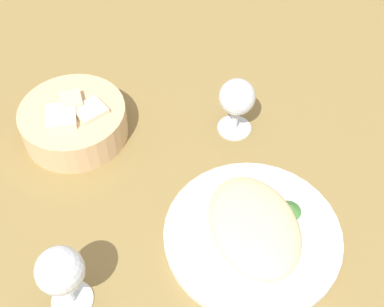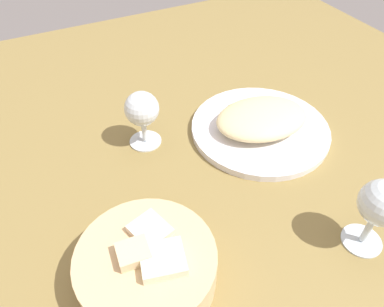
{
  "view_description": "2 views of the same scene",
  "coord_description": "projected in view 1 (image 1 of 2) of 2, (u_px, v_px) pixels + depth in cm",
  "views": [
    {
      "loc": [
        -46.35,
        20.03,
        70.22
      ],
      "look_at": [
        2.85,
        -0.63,
        5.57
      ],
      "focal_mm": 48.02,
      "sensor_mm": 36.0,
      "label": 1
    },
    {
      "loc": [
        25.25,
        39.99,
        48.02
      ],
      "look_at": [
        4.68,
        -1.29,
        3.76
      ],
      "focal_mm": 34.01,
      "sensor_mm": 36.0,
      "label": 2
    }
  ],
  "objects": [
    {
      "name": "wine_glass_near",
      "position": [
        237.0,
        100.0,
        0.89
      ],
      "size": [
        6.46,
        6.46,
        11.32
      ],
      "color": "silver",
      "rests_on": "ground_plane"
    },
    {
      "name": "ground_plane",
      "position": [
        195.0,
        191.0,
        0.87
      ],
      "size": [
        140.0,
        140.0,
        2.0
      ],
      "primitive_type": "cube",
      "color": "olive"
    },
    {
      "name": "bread_basket",
      "position": [
        74.0,
        122.0,
        0.91
      ],
      "size": [
        18.8,
        18.8,
        7.72
      ],
      "color": "#D4B07E",
      "rests_on": "ground_plane"
    },
    {
      "name": "omelette",
      "position": [
        254.0,
        226.0,
        0.78
      ],
      "size": [
        19.91,
        15.15,
        4.14
      ],
      "primitive_type": "ellipsoid",
      "rotation": [
        0.0,
        0.0,
        -0.1
      ],
      "color": "beige",
      "rests_on": "plate"
    },
    {
      "name": "plate",
      "position": [
        252.0,
        235.0,
        0.8
      ],
      "size": [
        27.65,
        27.65,
        1.4
      ],
      "primitive_type": "cylinder",
      "color": "white",
      "rests_on": "ground_plane"
    },
    {
      "name": "lettuce_garnish",
      "position": [
        290.0,
        208.0,
        0.81
      ],
      "size": [
        4.03,
        4.03,
        1.76
      ],
      "primitive_type": "cone",
      "color": "#407F34",
      "rests_on": "plate"
    },
    {
      "name": "wine_glass_far",
      "position": [
        61.0,
        273.0,
        0.67
      ],
      "size": [
        6.61,
        6.61,
        12.63
      ],
      "color": "silver",
      "rests_on": "ground_plane"
    }
  ]
}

